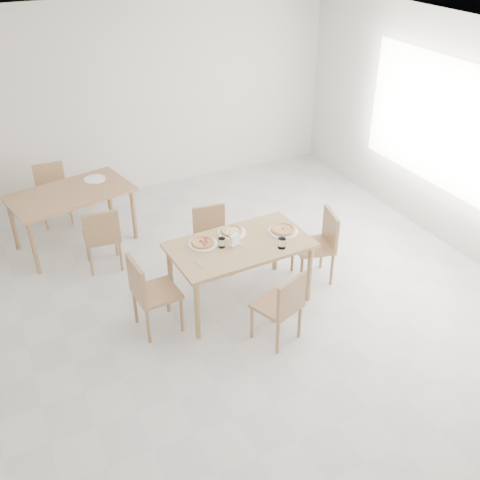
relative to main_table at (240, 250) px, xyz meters
name	(u,v)px	position (x,y,z in m)	size (l,w,h in m)	color
room	(458,130)	(2.96, 0.10, 0.83)	(7.28, 7.00, 7.00)	silver
main_table	(240,250)	(0.00, 0.00, 0.00)	(1.53, 0.92, 0.75)	tan
chair_south	(283,304)	(0.08, -0.79, -0.20)	(0.52, 0.52, 0.81)	#A67F53
chair_north	(212,235)	(-0.01, 0.75, -0.20)	(0.44, 0.44, 0.80)	#A67F53
chair_west	(149,290)	(-1.05, -0.04, -0.16)	(0.46, 0.46, 0.87)	#A67F53
chair_east	(320,241)	(1.04, 0.02, -0.17)	(0.52, 0.52, 0.86)	#A67F53
plate_margherita	(283,231)	(0.53, 0.02, 0.09)	(0.33, 0.33, 0.02)	white
plate_mushroom	(231,233)	(0.01, 0.23, 0.09)	(0.31, 0.31, 0.02)	white
plate_pepperoni	(203,244)	(-0.36, 0.15, 0.09)	(0.31, 0.31, 0.02)	white
pizza_margherita	(283,229)	(0.53, 0.02, 0.11)	(0.29, 0.29, 0.03)	#E4A46B
pizza_mushroom	(231,231)	(0.01, 0.23, 0.12)	(0.31, 0.31, 0.03)	#E4A46B
pizza_pepperoni	(203,242)	(-0.36, 0.15, 0.12)	(0.30, 0.30, 0.03)	#E4A46B
tumbler_a	(282,243)	(0.36, -0.26, 0.14)	(0.08, 0.08, 0.11)	white
tumbler_b	(222,243)	(-0.20, 0.03, 0.13)	(0.08, 0.08, 0.10)	white
napkin_holder	(235,241)	(-0.07, -0.01, 0.15)	(0.13, 0.09, 0.13)	silver
fork_a	(240,246)	(-0.02, -0.04, 0.09)	(0.02, 0.19, 0.01)	silver
fork_b	(199,265)	(-0.55, -0.20, 0.09)	(0.01, 0.17, 0.01)	silver
second_table	(71,198)	(-1.38, 2.03, 0.00)	(1.62, 1.14, 0.75)	#A67F53
chair_back_s	(102,235)	(-1.20, 1.28, -0.18)	(0.45, 0.45, 0.83)	#A67F53
chair_back_n	(52,189)	(-1.51, 2.80, -0.19)	(0.41, 0.41, 0.81)	#A67F53
plate_empty	(95,179)	(-1.02, 2.25, 0.09)	(0.27, 0.27, 0.02)	white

